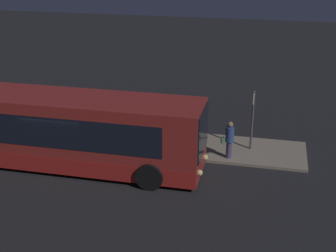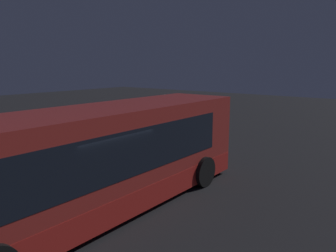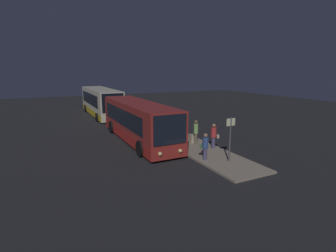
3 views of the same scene
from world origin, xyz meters
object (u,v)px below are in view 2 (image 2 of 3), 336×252
at_px(bus_lead, 93,164).
at_px(passenger_boarding, 120,134).
at_px(passenger_waiting, 107,139).
at_px(sign_post, 169,114).
at_px(passenger_with_bags, 177,134).
at_px(suitcase, 99,158).

xyz_separation_m(bus_lead, passenger_boarding, (4.73, 3.89, -0.46)).
distance_m(passenger_waiting, sign_post, 4.07).
distance_m(bus_lead, passenger_with_bags, 6.82).
bearing_deg(passenger_with_bags, sign_post, -54.44).
distance_m(passenger_boarding, passenger_with_bags, 2.65).
distance_m(suitcase, sign_post, 4.73).
bearing_deg(passenger_waiting, suitcase, -175.89).
relative_size(passenger_waiting, passenger_with_bags, 1.09).
distance_m(bus_lead, passenger_waiting, 4.71).
distance_m(passenger_with_bags, suitcase, 3.93).
xyz_separation_m(passenger_waiting, suitcase, (-0.51, -0.03, -0.69)).
bearing_deg(passenger_with_bags, passenger_boarding, 25.14).
bearing_deg(passenger_boarding, passenger_with_bags, -24.60).
bearing_deg(sign_post, passenger_with_bags, -126.96).
bearing_deg(suitcase, sign_post, -1.70).
xyz_separation_m(passenger_waiting, sign_post, (4.02, -0.17, 0.63)).
relative_size(passenger_boarding, passenger_waiting, 0.96).
distance_m(passenger_boarding, suitcase, 2.08).
bearing_deg(suitcase, passenger_with_bags, -19.45).
bearing_deg(bus_lead, passenger_waiting, 44.12).
relative_size(bus_lead, sign_post, 4.24).
height_order(bus_lead, suitcase, bus_lead).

